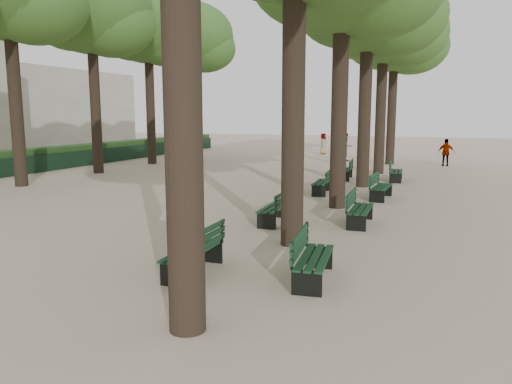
% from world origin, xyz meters
% --- Properties ---
extents(ground, '(120.00, 120.00, 0.00)m').
position_xyz_m(ground, '(0.00, 0.00, 0.00)').
color(ground, '#C2AA93').
rests_on(ground, ground).
extents(tree_central_4, '(6.00, 6.00, 9.95)m').
position_xyz_m(tree_central_4, '(1.50, 18.00, 7.65)').
color(tree_central_4, '#33261C').
rests_on(tree_central_4, ground).
extents(tree_central_5, '(6.00, 6.00, 9.95)m').
position_xyz_m(tree_central_5, '(1.50, 23.00, 7.65)').
color(tree_central_5, '#33261C').
rests_on(tree_central_5, ground).
extents(tree_far_3, '(6.00, 6.00, 10.45)m').
position_xyz_m(tree_far_3, '(-12.00, 13.00, 8.14)').
color(tree_far_3, '#33261C').
rests_on(tree_far_3, ground).
extents(tree_far_4, '(6.00, 6.00, 10.45)m').
position_xyz_m(tree_far_4, '(-12.00, 18.00, 8.14)').
color(tree_far_4, '#33261C').
rests_on(tree_far_4, ground).
extents(tree_far_5, '(6.00, 6.00, 10.45)m').
position_xyz_m(tree_far_5, '(-12.00, 23.00, 8.14)').
color(tree_far_5, '#33261C').
rests_on(tree_far_5, ground).
extents(bench_left_0, '(0.62, 1.82, 0.92)m').
position_xyz_m(bench_left_0, '(0.37, 0.27, 0.27)').
color(bench_left_0, black).
rests_on(bench_left_0, ground).
extents(bench_left_1, '(0.65, 1.82, 0.92)m').
position_xyz_m(bench_left_1, '(0.37, 5.04, 0.27)').
color(bench_left_1, black).
rests_on(bench_left_1, ground).
extents(bench_left_2, '(0.71, 1.84, 0.92)m').
position_xyz_m(bench_left_2, '(0.37, 10.58, 0.27)').
color(bench_left_2, black).
rests_on(bench_left_2, ground).
extents(bench_left_3, '(0.74, 1.85, 0.92)m').
position_xyz_m(bench_left_3, '(0.37, 15.10, 0.27)').
color(bench_left_3, black).
rests_on(bench_left_3, ground).
extents(bench_right_0, '(0.77, 1.85, 0.92)m').
position_xyz_m(bench_right_0, '(2.63, 0.68, 0.27)').
color(bench_right_0, black).
rests_on(bench_right_0, ground).
extents(bench_right_1, '(0.64, 1.82, 0.92)m').
position_xyz_m(bench_right_1, '(2.63, 5.71, 0.27)').
color(bench_right_1, black).
rests_on(bench_right_1, ground).
extents(bench_right_2, '(0.66, 1.83, 0.92)m').
position_xyz_m(bench_right_2, '(2.63, 10.16, 0.27)').
color(bench_right_2, black).
rests_on(bench_right_2, ground).
extents(bench_right_3, '(0.70, 1.84, 0.92)m').
position_xyz_m(bench_right_3, '(2.63, 15.33, 0.27)').
color(bench_right_3, black).
rests_on(bench_right_3, ground).
extents(man_with_map, '(0.70, 0.77, 1.75)m').
position_xyz_m(man_with_map, '(0.02, 0.43, 0.87)').
color(man_with_map, black).
rests_on(man_with_map, ground).
extents(pedestrian_d, '(0.37, 0.79, 1.57)m').
position_xyz_m(pedestrian_d, '(-4.00, 28.75, 0.79)').
color(pedestrian_d, '#262628').
rests_on(pedestrian_d, ground).
extents(pedestrian_a, '(0.90, 0.85, 1.80)m').
position_xyz_m(pedestrian_a, '(-1.37, 24.03, 0.90)').
color(pedestrian_a, '#262628').
rests_on(pedestrian_a, ground).
extents(pedestrian_c, '(0.93, 0.32, 1.59)m').
position_xyz_m(pedestrian_c, '(4.66, 23.01, 0.80)').
color(pedestrian_c, '#262628').
rests_on(pedestrian_c, ground).
extents(pedestrian_e, '(0.55, 1.66, 1.76)m').
position_xyz_m(pedestrian_e, '(-11.11, 20.11, 0.88)').
color(pedestrian_e, '#262628').
rests_on(pedestrian_e, ground).
extents(fence, '(0.08, 42.00, 0.90)m').
position_xyz_m(fence, '(-15.00, 11.00, 0.45)').
color(fence, black).
rests_on(fence, ground).
extents(hedge, '(1.20, 42.00, 1.20)m').
position_xyz_m(hedge, '(-15.70, 11.00, 0.60)').
color(hedge, '#1A3D15').
rests_on(hedge, ground).
extents(building_far, '(12.00, 16.00, 7.00)m').
position_xyz_m(building_far, '(-33.00, 30.00, 3.50)').
color(building_far, '#B7B2A3').
rests_on(building_far, ground).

